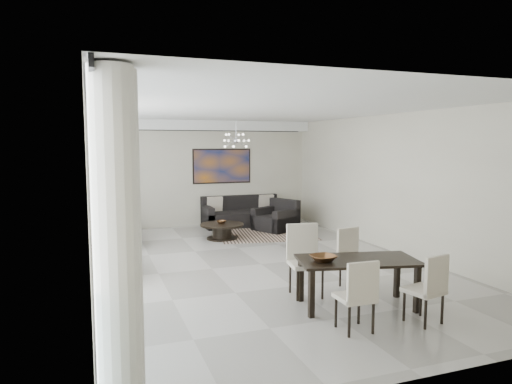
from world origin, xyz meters
name	(u,v)px	position (x,y,z in m)	size (l,w,h in m)	color
room_shell	(284,187)	(0.46, 0.00, 1.45)	(6.00, 9.00, 2.90)	#A8A39B
window_wall	(99,193)	(-2.86, 0.00, 1.47)	(0.37, 8.95, 2.90)	silver
soffit	(206,125)	(0.00, 4.30, 2.77)	(5.98, 0.40, 0.26)	white
painting	(222,166)	(0.50, 4.47, 1.65)	(1.68, 0.04, 0.98)	#A95E17
chandelier	(236,141)	(0.30, 2.50, 2.35)	(0.66, 0.66, 0.71)	silver
rug	(266,234)	(1.10, 2.60, 0.01)	(2.34, 1.80, 0.01)	black
coffee_table	(222,230)	(-0.07, 2.49, 0.21)	(1.05, 1.05, 0.37)	black
bowl_coffee	(221,222)	(-0.07, 2.54, 0.40)	(0.22, 0.22, 0.07)	brown
sofa_main	(243,216)	(0.98, 4.07, 0.28)	(2.24, 0.92, 0.81)	black
loveseat	(113,230)	(-2.55, 2.91, 0.30)	(1.00, 1.77, 0.89)	black
armchair	(277,220)	(1.59, 3.07, 0.28)	(1.22, 1.25, 0.80)	black
side_table	(108,225)	(-2.65, 3.23, 0.36)	(0.39, 0.39, 0.54)	black
tv_console	(107,261)	(-2.76, 0.24, 0.25)	(0.46, 1.62, 0.51)	black
television	(116,228)	(-2.60, 0.24, 0.81)	(1.07, 0.14, 0.62)	gray
dining_table	(357,265)	(0.46, -2.58, 0.59)	(1.78, 1.16, 0.68)	black
dining_chair_sw	(358,292)	(-0.02, -3.37, 0.51)	(0.42, 0.42, 0.90)	beige
dining_chair_se	(430,285)	(0.96, -3.45, 0.52)	(0.49, 0.49, 0.90)	beige
dining_chair_nw	(304,254)	(0.01, -1.83, 0.61)	(0.55, 0.55, 1.06)	beige
dining_chair_ne	(352,253)	(0.89, -1.74, 0.53)	(0.51, 0.51, 0.93)	beige
bowl_dining	(323,258)	(-0.05, -2.53, 0.72)	(0.35, 0.35, 0.08)	brown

